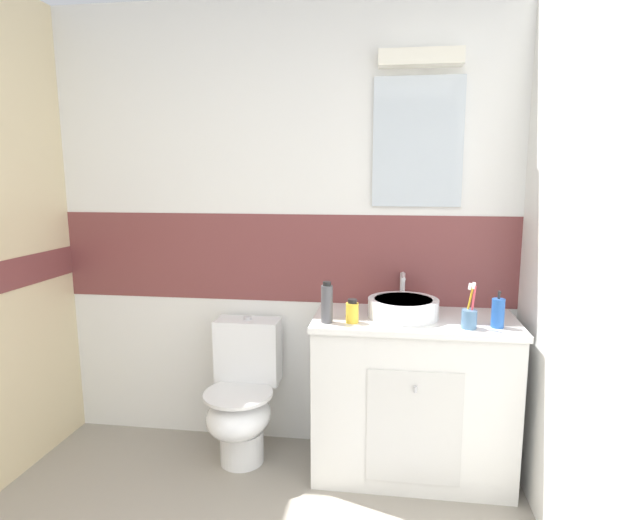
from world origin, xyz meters
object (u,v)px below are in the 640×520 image
at_px(toilet, 243,397).
at_px(shampoo_bottle_tall, 327,303).
at_px(toothbrush_cup, 469,317).
at_px(soap_dispenser, 498,313).
at_px(sink_basin, 403,307).
at_px(lotion_bottle_short, 352,312).

height_order(toilet, shampoo_bottle_tall, shampoo_bottle_tall).
relative_size(toilet, toothbrush_cup, 3.52).
bearing_deg(toilet, soap_dispenser, -5.28).
distance_m(sink_basin, toothbrush_cup, 0.34).
height_order(sink_basin, lotion_bottle_short, sink_basin).
distance_m(sink_basin, soap_dispenser, 0.46).
relative_size(sink_basin, lotion_bottle_short, 3.43).
xyz_separation_m(sink_basin, lotion_bottle_short, (-0.25, -0.14, 0.00)).
bearing_deg(soap_dispenser, toilet, 174.72).
distance_m(toilet, shampoo_bottle_tall, 0.78).
xyz_separation_m(lotion_bottle_short, shampoo_bottle_tall, (-0.12, -0.01, 0.04)).
xyz_separation_m(toilet, soap_dispenser, (1.30, -0.12, 0.56)).
bearing_deg(sink_basin, lotion_bottle_short, -150.49).
height_order(toilet, toothbrush_cup, toothbrush_cup).
bearing_deg(soap_dispenser, lotion_bottle_short, -178.77).
bearing_deg(soap_dispenser, sink_basin, 163.94).
distance_m(soap_dispenser, shampoo_bottle_tall, 0.81).
bearing_deg(soap_dispenser, shampoo_bottle_tall, -177.99).
distance_m(sink_basin, toilet, 1.01).
relative_size(toilet, soap_dispenser, 4.34).
xyz_separation_m(toothbrush_cup, soap_dispenser, (0.14, 0.03, 0.02)).
bearing_deg(lotion_bottle_short, soap_dispenser, 1.23).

